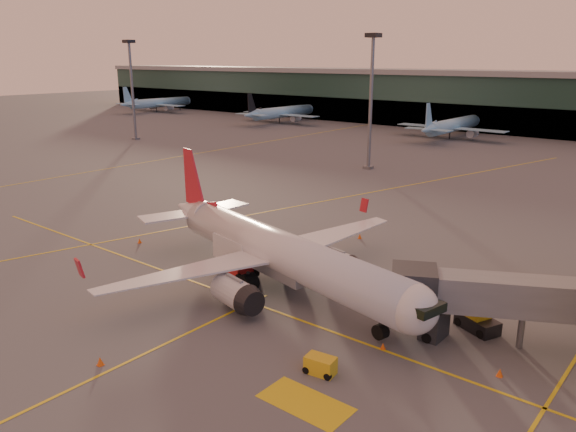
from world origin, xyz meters
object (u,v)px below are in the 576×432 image
Objects in this scene: catering_truck at (237,253)px; gpu_cart at (320,365)px; main_airplane at (276,251)px; pushback_tug at (477,322)px.

catering_truck is 2.37× the size of gpu_cart.
gpu_cart is at bearing -25.33° from main_airplane.
catering_truck is 1.39× the size of pushback_tug.
catering_truck is (-5.37, 0.21, -1.42)m from main_airplane.
pushback_tug is at bearing 57.44° from gpu_cart.
main_airplane is 6.85× the size of catering_truck.
gpu_cart is (12.18, -9.55, -3.07)m from main_airplane.
pushback_tug is (23.53, 3.47, -1.53)m from catering_truck.
catering_truck is at bearing 142.66° from gpu_cart.
pushback_tug is (18.16, 3.69, -2.96)m from main_airplane.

